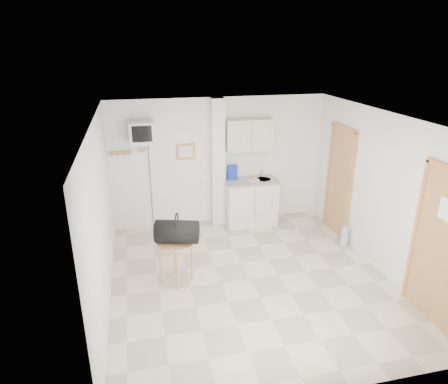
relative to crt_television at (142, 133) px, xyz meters
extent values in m
plane|color=beige|center=(1.45, -2.02, -1.94)|extent=(4.50, 4.50, 0.00)
cube|color=white|center=(1.45, 0.23, -0.69)|extent=(4.20, 0.04, 2.50)
cube|color=white|center=(1.45, -4.27, -0.69)|extent=(4.20, 0.04, 2.50)
cube|color=white|center=(-0.65, -2.02, -0.69)|extent=(0.04, 4.50, 2.50)
cube|color=white|center=(3.55, -2.02, -0.69)|extent=(0.04, 4.50, 2.50)
cube|color=white|center=(1.45, -2.02, 0.56)|extent=(4.20, 4.50, 0.04)
cube|color=white|center=(1.40, 0.12, -0.69)|extent=(0.25, 0.22, 2.50)
cube|color=#D05F44|center=(0.80, 0.21, -0.44)|extent=(0.36, 0.03, 0.30)
cube|color=silver|center=(0.80, 0.19, -0.44)|extent=(0.28, 0.01, 0.22)
cube|color=#A76F48|center=(-0.40, 0.20, -0.39)|extent=(0.40, 0.05, 0.06)
cube|color=white|center=(1.13, 0.22, -0.99)|extent=(0.15, 0.02, 0.08)
cylinder|color=#A76F48|center=(-0.55, 0.14, -0.40)|extent=(0.02, 0.08, 0.02)
cylinder|color=#A76F48|center=(-0.45, 0.14, -0.40)|extent=(0.02, 0.08, 0.02)
cylinder|color=#A76F48|center=(-0.35, 0.14, -0.40)|extent=(0.02, 0.08, 0.02)
cylinder|color=#A76F48|center=(-0.25, 0.14, -0.40)|extent=(0.02, 0.08, 0.02)
cube|color=olive|center=(3.52, -0.77, -0.94)|extent=(0.04, 0.75, 2.00)
cube|color=olive|center=(3.52, -0.77, -0.94)|extent=(0.06, 0.87, 2.06)
cube|color=olive|center=(3.52, -3.37, -0.93)|extent=(0.04, 0.82, 2.02)
cube|color=olive|center=(3.52, -3.37, -0.93)|extent=(0.06, 0.94, 2.08)
cube|color=white|center=(3.50, -3.37, -0.39)|extent=(0.01, 0.20, 0.28)
cube|color=silver|center=(2.03, -0.05, -1.50)|extent=(1.00, 0.55, 0.88)
cube|color=#A2968B|center=(2.03, -0.05, -1.04)|extent=(1.03, 0.58, 0.04)
cylinder|color=#B7B7BA|center=(2.28, -0.05, -1.04)|extent=(0.30, 0.30, 0.05)
cylinder|color=#B7B7BA|center=(2.28, 0.09, -0.94)|extent=(0.02, 0.02, 0.16)
cylinder|color=#B7B7BA|center=(2.28, 0.03, -0.86)|extent=(0.02, 0.13, 0.02)
cube|color=beige|center=(2.00, 0.07, -0.14)|extent=(0.90, 0.32, 0.60)
cube|color=#112BA1|center=(1.68, 0.06, -0.87)|extent=(0.19, 0.07, 0.29)
cylinder|color=white|center=(2.07, -0.10, -1.01)|extent=(0.22, 0.22, 0.01)
sphere|color=tan|center=(2.07, -0.10, -0.96)|extent=(0.11, 0.11, 0.11)
cube|color=slate|center=(0.00, 0.07, -0.21)|extent=(0.36, 0.32, 0.02)
cube|color=slate|center=(0.00, 0.20, -0.29)|extent=(0.10, 0.06, 0.20)
cube|color=silver|center=(0.00, 0.00, 0.01)|extent=(0.44, 0.42, 0.40)
cube|color=black|center=(0.00, -0.22, 0.03)|extent=(0.34, 0.02, 0.28)
cylinder|color=black|center=(0.10, 0.21, -1.07)|extent=(0.01, 0.01, 1.73)
cylinder|color=#A76F48|center=(0.34, -1.81, -1.28)|extent=(0.56, 0.56, 0.03)
cylinder|color=#A76F48|center=(0.58, -1.81, -1.61)|extent=(0.04, 0.04, 0.65)
cylinder|color=#A76F48|center=(0.35, -1.57, -1.61)|extent=(0.04, 0.04, 0.65)
cylinder|color=#A76F48|center=(0.10, -1.80, -1.61)|extent=(0.04, 0.04, 0.65)
cylinder|color=#A76F48|center=(0.34, -2.05, -1.61)|extent=(0.04, 0.04, 0.65)
cylinder|color=black|center=(0.37, -1.84, -1.09)|extent=(0.70, 0.51, 0.35)
torus|color=black|center=(0.37, -1.84, -0.92)|extent=(0.09, 0.26, 0.26)
cylinder|color=#9FC2D5|center=(3.43, -1.32, -1.76)|extent=(0.13, 0.13, 0.34)
cylinder|color=#9FC2D5|center=(3.43, -1.32, -1.57)|extent=(0.04, 0.04, 0.04)
camera|label=1|loc=(-0.12, -7.12, 1.53)|focal=32.00mm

